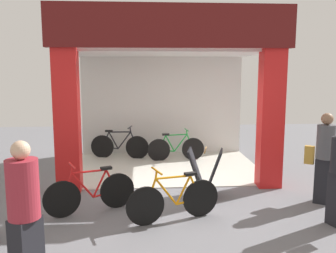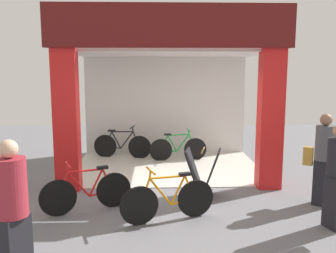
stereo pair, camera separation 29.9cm
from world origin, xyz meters
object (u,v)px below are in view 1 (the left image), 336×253
sandwich_board_sign (205,173)px  pedestrian_0 (24,212)px  bicycle_inside_0 (176,148)px  bicycle_inside_1 (119,146)px  bicycle_parked_0 (174,200)px  bicycle_parked_1 (91,193)px  pedestrian_2 (324,158)px

sandwich_board_sign → pedestrian_0: size_ratio=0.55×
bicycle_inside_0 → bicycle_inside_1: bearing=166.8°
sandwich_board_sign → bicycle_parked_0: bearing=-121.4°
bicycle_inside_1 → pedestrian_0: 6.02m
bicycle_inside_1 → bicycle_parked_1: 3.84m
bicycle_inside_1 → sandwich_board_sign: sandwich_board_sign is taller
bicycle_inside_1 → bicycle_parked_0: size_ratio=1.04×
bicycle_inside_0 → sandwich_board_sign: sandwich_board_sign is taller
bicycle_parked_0 → sandwich_board_sign: (0.69, 1.12, 0.11)m
bicycle_inside_0 → bicycle_parked_1: bicycle_parked_1 is taller
bicycle_parked_0 → bicycle_inside_0: bearing=84.4°
bicycle_inside_0 → pedestrian_0: (-2.18, -5.61, 0.52)m
pedestrian_2 → bicycle_inside_1: bearing=136.6°
pedestrian_2 → bicycle_parked_0: bearing=-167.3°
bicycle_inside_0 → pedestrian_0: bearing=-111.3°
bicycle_inside_0 → pedestrian_0: pedestrian_0 is taller
bicycle_parked_0 → pedestrian_2: pedestrian_2 is taller
bicycle_inside_0 → pedestrian_2: bearing=-54.4°
bicycle_inside_1 → bicycle_parked_1: bearing=-93.8°
bicycle_parked_0 → pedestrian_2: 2.86m
bicycle_inside_1 → bicycle_parked_0: (1.12, -4.28, -0.00)m
pedestrian_2 → bicycle_inside_0: bearing=125.6°
bicycle_inside_0 → bicycle_parked_0: 3.95m
pedestrian_0 → bicycle_inside_1: bearing=83.5°
bicycle_inside_1 → bicycle_inside_0: bearing=-13.2°
bicycle_inside_1 → sandwich_board_sign: size_ratio=1.71×
bicycle_inside_1 → bicycle_parked_1: (-0.26, -3.83, -0.01)m
bicycle_parked_0 → pedestrian_2: size_ratio=0.92×
sandwich_board_sign → pedestrian_0: pedestrian_0 is taller
bicycle_inside_0 → bicycle_inside_1: size_ratio=0.96×
bicycle_parked_1 → pedestrian_2: size_ratio=0.88×
sandwich_board_sign → pedestrian_0: bearing=-131.5°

